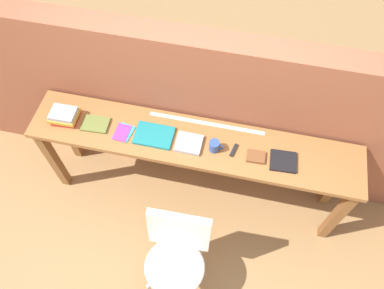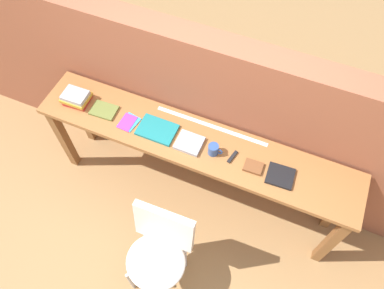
{
  "view_description": "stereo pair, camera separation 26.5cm",
  "coord_description": "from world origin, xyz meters",
  "px_view_note": "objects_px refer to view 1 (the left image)",
  "views": [
    {
      "loc": [
        0.31,
        -1.15,
        3.21
      ],
      "look_at": [
        0.0,
        0.25,
        0.9
      ],
      "focal_mm": 35.0,
      "sensor_mm": 36.0,
      "label": 1
    },
    {
      "loc": [
        0.56,
        -1.07,
        3.21
      ],
      "look_at": [
        0.0,
        0.25,
        0.9
      ],
      "focal_mm": 35.0,
      "sensor_mm": 36.0,
      "label": 2
    }
  ],
  "objects_px": {
    "magazine_cycling": "(96,124)",
    "book_repair_rightmost": "(283,161)",
    "multitool_folded": "(234,150)",
    "book_stack_leftmost": "(64,116)",
    "chair_white_moulded": "(176,254)",
    "mug": "(215,146)",
    "pamphlet_pile_colourful": "(123,132)",
    "book_open_centre": "(154,135)",
    "leather_journal_brown": "(256,157)"
  },
  "relations": [
    {
      "from": "book_stack_leftmost",
      "to": "pamphlet_pile_colourful",
      "type": "relative_size",
      "value": 1.23
    },
    {
      "from": "chair_white_moulded",
      "to": "pamphlet_pile_colourful",
      "type": "xyz_separation_m",
      "value": [
        -0.57,
        0.71,
        0.36
      ]
    },
    {
      "from": "magazine_cycling",
      "to": "book_repair_rightmost",
      "type": "height_order",
      "value": "book_repair_rightmost"
    },
    {
      "from": "pamphlet_pile_colourful",
      "to": "book_repair_rightmost",
      "type": "xyz_separation_m",
      "value": [
        1.19,
        0.0,
        0.01
      ]
    },
    {
      "from": "mug",
      "to": "magazine_cycling",
      "type": "bearing_deg",
      "value": 178.68
    },
    {
      "from": "chair_white_moulded",
      "to": "multitool_folded",
      "type": "distance_m",
      "value": 0.85
    },
    {
      "from": "mug",
      "to": "leather_journal_brown",
      "type": "bearing_deg",
      "value": -0.92
    },
    {
      "from": "magazine_cycling",
      "to": "book_open_centre",
      "type": "height_order",
      "value": "book_open_centre"
    },
    {
      "from": "leather_journal_brown",
      "to": "book_repair_rightmost",
      "type": "bearing_deg",
      "value": -0.59
    },
    {
      "from": "mug",
      "to": "multitool_folded",
      "type": "height_order",
      "value": "mug"
    },
    {
      "from": "mug",
      "to": "multitool_folded",
      "type": "bearing_deg",
      "value": 7.12
    },
    {
      "from": "book_stack_leftmost",
      "to": "pamphlet_pile_colourful",
      "type": "bearing_deg",
      "value": -3.29
    },
    {
      "from": "pamphlet_pile_colourful",
      "to": "book_repair_rightmost",
      "type": "height_order",
      "value": "book_repair_rightmost"
    },
    {
      "from": "leather_journal_brown",
      "to": "chair_white_moulded",
      "type": "bearing_deg",
      "value": -123.54
    },
    {
      "from": "multitool_folded",
      "to": "book_open_centre",
      "type": "bearing_deg",
      "value": -179.98
    },
    {
      "from": "magazine_cycling",
      "to": "book_open_centre",
      "type": "relative_size",
      "value": 0.69
    },
    {
      "from": "mug",
      "to": "book_repair_rightmost",
      "type": "distance_m",
      "value": 0.5
    },
    {
      "from": "chair_white_moulded",
      "to": "multitool_folded",
      "type": "height_order",
      "value": "multitool_folded"
    },
    {
      "from": "chair_white_moulded",
      "to": "book_repair_rightmost",
      "type": "relative_size",
      "value": 4.78
    },
    {
      "from": "pamphlet_pile_colourful",
      "to": "multitool_folded",
      "type": "bearing_deg",
      "value": 1.36
    },
    {
      "from": "multitool_folded",
      "to": "book_repair_rightmost",
      "type": "distance_m",
      "value": 0.36
    },
    {
      "from": "magazine_cycling",
      "to": "multitool_folded",
      "type": "xyz_separation_m",
      "value": [
        1.06,
        -0.0,
        -0.0
      ]
    },
    {
      "from": "chair_white_moulded",
      "to": "mug",
      "type": "relative_size",
      "value": 8.1
    },
    {
      "from": "book_stack_leftmost",
      "to": "mug",
      "type": "relative_size",
      "value": 1.89
    },
    {
      "from": "multitool_folded",
      "to": "magazine_cycling",
      "type": "bearing_deg",
      "value": 179.8
    },
    {
      "from": "chair_white_moulded",
      "to": "book_open_centre",
      "type": "bearing_deg",
      "value": 114.53
    },
    {
      "from": "chair_white_moulded",
      "to": "leather_journal_brown",
      "type": "xyz_separation_m",
      "value": [
        0.43,
        0.7,
        0.37
      ]
    },
    {
      "from": "book_stack_leftmost",
      "to": "book_repair_rightmost",
      "type": "xyz_separation_m",
      "value": [
        1.66,
        -0.02,
        -0.03
      ]
    },
    {
      "from": "chair_white_moulded",
      "to": "book_stack_leftmost",
      "type": "bearing_deg",
      "value": 144.63
    },
    {
      "from": "chair_white_moulded",
      "to": "book_stack_leftmost",
      "type": "xyz_separation_m",
      "value": [
        -1.03,
        0.73,
        0.4
      ]
    },
    {
      "from": "chair_white_moulded",
      "to": "mug",
      "type": "distance_m",
      "value": 0.82
    },
    {
      "from": "chair_white_moulded",
      "to": "multitool_folded",
      "type": "relative_size",
      "value": 8.1
    },
    {
      "from": "pamphlet_pile_colourful",
      "to": "multitool_folded",
      "type": "relative_size",
      "value": 1.53
    },
    {
      "from": "magazine_cycling",
      "to": "leather_journal_brown",
      "type": "height_order",
      "value": "leather_journal_brown"
    },
    {
      "from": "book_stack_leftmost",
      "to": "book_open_centre",
      "type": "distance_m",
      "value": 0.7
    },
    {
      "from": "book_open_centre",
      "to": "mug",
      "type": "xyz_separation_m",
      "value": [
        0.46,
        -0.02,
        0.03
      ]
    },
    {
      "from": "magazine_cycling",
      "to": "multitool_folded",
      "type": "bearing_deg",
      "value": -3.34
    },
    {
      "from": "book_stack_leftmost",
      "to": "leather_journal_brown",
      "type": "xyz_separation_m",
      "value": [
        1.46,
        -0.03,
        -0.03
      ]
    },
    {
      "from": "book_stack_leftmost",
      "to": "magazine_cycling",
      "type": "bearing_deg",
      "value": -0.77
    },
    {
      "from": "book_stack_leftmost",
      "to": "book_open_centre",
      "type": "relative_size",
      "value": 0.73
    },
    {
      "from": "chair_white_moulded",
      "to": "mug",
      "type": "xyz_separation_m",
      "value": [
        0.13,
        0.71,
        0.4
      ]
    },
    {
      "from": "multitool_folded",
      "to": "leather_journal_brown",
      "type": "height_order",
      "value": "leather_journal_brown"
    },
    {
      "from": "book_stack_leftmost",
      "to": "multitool_folded",
      "type": "xyz_separation_m",
      "value": [
        1.3,
        -0.01,
        -0.04
      ]
    },
    {
      "from": "magazine_cycling",
      "to": "leather_journal_brown",
      "type": "bearing_deg",
      "value": -4.35
    },
    {
      "from": "book_stack_leftmost",
      "to": "book_repair_rightmost",
      "type": "distance_m",
      "value": 1.66
    },
    {
      "from": "book_stack_leftmost",
      "to": "leather_journal_brown",
      "type": "distance_m",
      "value": 1.46
    },
    {
      "from": "mug",
      "to": "chair_white_moulded",
      "type": "bearing_deg",
      "value": -100.22
    },
    {
      "from": "magazine_cycling",
      "to": "book_open_centre",
      "type": "bearing_deg",
      "value": -3.63
    },
    {
      "from": "magazine_cycling",
      "to": "book_repair_rightmost",
      "type": "distance_m",
      "value": 1.42
    },
    {
      "from": "book_stack_leftmost",
      "to": "magazine_cycling",
      "type": "height_order",
      "value": "book_stack_leftmost"
    }
  ]
}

